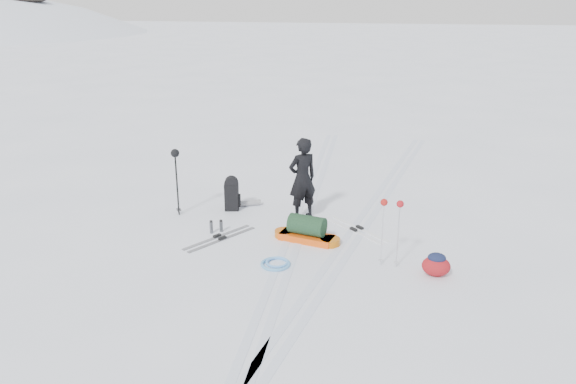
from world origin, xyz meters
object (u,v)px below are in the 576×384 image
(skier, at_px, (302,179))
(ski_poles_black, at_px, (176,161))
(pulk_sled, at_px, (307,231))
(expedition_rucksack, at_px, (234,194))

(skier, bearing_deg, ski_poles_black, -32.43)
(ski_poles_black, bearing_deg, skier, 11.92)
(skier, distance_m, pulk_sled, 1.42)
(pulk_sled, bearing_deg, skier, 117.32)
(ski_poles_black, bearing_deg, pulk_sled, -10.87)
(skier, xyz_separation_m, ski_poles_black, (-2.73, -0.43, 0.33))
(pulk_sled, bearing_deg, ski_poles_black, 177.18)
(expedition_rucksack, xyz_separation_m, ski_poles_black, (-1.12, -0.57, 0.87))
(skier, bearing_deg, expedition_rucksack, -46.49)
(skier, height_order, ski_poles_black, skier)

